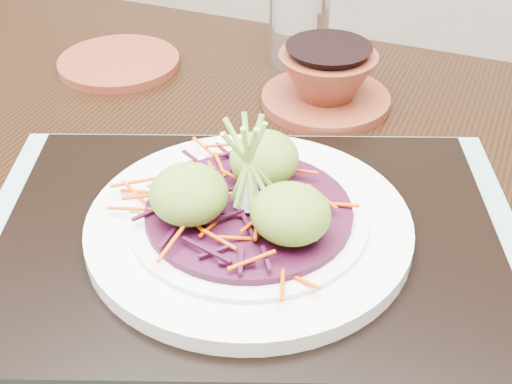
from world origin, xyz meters
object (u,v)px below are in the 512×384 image
(terracotta_side_plate, at_px, (119,63))
(water_glass, at_px, (300,20))
(white_plate, at_px, (249,225))
(terracotta_bowl_set, at_px, (327,82))
(dining_table, at_px, (261,295))
(serving_tray, at_px, (249,242))

(terracotta_side_plate, height_order, water_glass, water_glass)
(white_plate, relative_size, terracotta_bowl_set, 1.36)
(terracotta_bowl_set, bearing_deg, water_glass, 120.42)
(terracotta_side_plate, relative_size, terracotta_bowl_set, 0.77)
(terracotta_side_plate, bearing_deg, dining_table, -41.89)
(dining_table, bearing_deg, terracotta_bowl_set, 92.47)
(dining_table, xyz_separation_m, terracotta_bowl_set, (0.01, 0.23, 0.14))
(dining_table, distance_m, water_glass, 0.38)
(water_glass, bearing_deg, dining_table, -80.81)
(white_plate, height_order, water_glass, water_glass)
(serving_tray, relative_size, terracotta_bowl_set, 2.10)
(white_plate, distance_m, terracotta_bowl_set, 0.29)
(serving_tray, xyz_separation_m, terracotta_side_plate, (-0.28, 0.30, -0.01))
(dining_table, distance_m, terracotta_bowl_set, 0.27)
(serving_tray, relative_size, water_glass, 3.85)
(dining_table, xyz_separation_m, serving_tray, (0.01, -0.06, 0.12))
(terracotta_side_plate, bearing_deg, serving_tray, -47.36)
(terracotta_bowl_set, bearing_deg, white_plate, -90.32)
(dining_table, relative_size, terracotta_bowl_set, 6.59)
(white_plate, relative_size, water_glass, 2.50)
(dining_table, height_order, serving_tray, serving_tray)
(dining_table, relative_size, terracotta_side_plate, 8.57)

